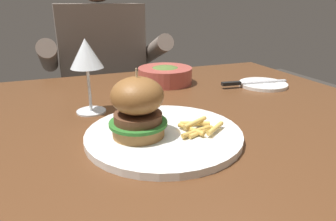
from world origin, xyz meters
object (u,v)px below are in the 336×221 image
(table_knife, at_px, (249,83))
(soup_bowl, at_px, (165,75))
(bread_plate, at_px, (263,84))
(wine_glass, at_px, (86,57))
(diner_person, at_px, (105,97))
(burger_sandwich, at_px, (138,107))
(main_plate, at_px, (164,134))

(table_knife, xyz_separation_m, soup_bowl, (-0.23, 0.13, 0.01))
(bread_plate, height_order, soup_bowl, soup_bowl)
(wine_glass, bearing_deg, diner_person, 78.92)
(burger_sandwich, distance_m, table_knife, 0.49)
(main_plate, distance_m, burger_sandwich, 0.08)
(burger_sandwich, xyz_separation_m, diner_person, (0.07, 0.86, -0.25))
(table_knife, height_order, soup_bowl, soup_bowl)
(table_knife, xyz_separation_m, diner_person, (-0.36, 0.61, -0.19))
(burger_sandwich, relative_size, wine_glass, 0.73)
(burger_sandwich, relative_size, table_knife, 0.58)
(diner_person, bearing_deg, table_knife, -59.78)
(wine_glass, xyz_separation_m, bread_plate, (0.54, 0.05, -0.13))
(main_plate, xyz_separation_m, burger_sandwich, (-0.05, 0.00, 0.06))
(bread_plate, relative_size, diner_person, 0.13)
(main_plate, bearing_deg, table_knife, 34.10)
(burger_sandwich, bearing_deg, wine_glass, 107.96)
(main_plate, bearing_deg, burger_sandwich, 179.67)
(main_plate, xyz_separation_m, table_knife, (0.37, 0.25, 0.01))
(burger_sandwich, height_order, wine_glass, wine_glass)
(bread_plate, bearing_deg, burger_sandwich, -152.54)
(diner_person, bearing_deg, bread_plate, -56.61)
(bread_plate, relative_size, soup_bowl, 0.86)
(bread_plate, xyz_separation_m, diner_person, (-0.41, 0.62, -0.18))
(bread_plate, distance_m, soup_bowl, 0.31)
(wine_glass, bearing_deg, bread_plate, 5.14)
(diner_person, bearing_deg, soup_bowl, -74.78)
(burger_sandwich, height_order, table_knife, burger_sandwich)
(diner_person, bearing_deg, main_plate, -91.04)
(main_plate, bearing_deg, wine_glass, 120.10)
(burger_sandwich, relative_size, bread_plate, 0.86)
(wine_glass, height_order, soup_bowl, wine_glass)
(bread_plate, bearing_deg, table_knife, 173.64)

